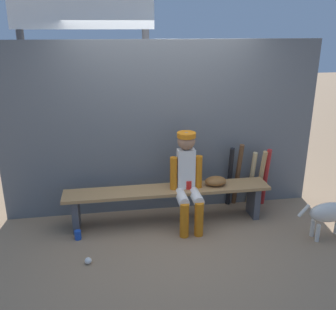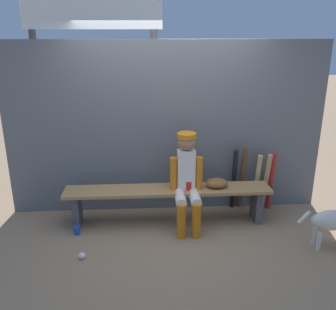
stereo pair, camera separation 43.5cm
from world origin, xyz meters
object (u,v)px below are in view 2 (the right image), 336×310
bat_aluminum_black (234,180)px  cup_on_ground (77,230)px  bat_aluminum_red (271,181)px  bat_wood_dark (242,178)px  baseball (82,256)px  bat_wood_tan (266,182)px  cup_on_bench (189,185)px  bat_wood_natural (257,182)px  player_seated (187,178)px  dugout_bench (168,196)px  scoreboard (98,27)px  baseball_glove (217,183)px

bat_aluminum_black → cup_on_ground: (-2.05, -0.55, -0.39)m
bat_aluminum_black → bat_aluminum_red: bearing=-7.5°
bat_wood_dark → baseball: bearing=-152.1°
bat_wood_dark → bat_aluminum_red: bat_wood_dark is taller
bat_wood_tan → cup_on_bench: bat_wood_tan is taller
bat_wood_natural → baseball: bearing=-154.4°
bat_wood_natural → cup_on_ground: 2.46m
player_seated → cup_on_bench: 0.15m
bat_wood_tan → bat_aluminum_red: bearing=-5.7°
bat_wood_tan → baseball: bearing=-156.6°
bat_aluminum_red → bat_wood_natural: bearing=159.7°
bat_wood_tan → baseball: size_ratio=11.41×
dugout_bench → baseball: bearing=-142.6°
bat_wood_natural → player_seated: bearing=-157.3°
bat_aluminum_red → scoreboard: scoreboard is taller
bat_aluminum_black → bat_wood_tan: size_ratio=1.05×
player_seated → baseball: (-1.22, -0.65, -0.62)m
bat_wood_dark → player_seated: bearing=-152.0°
bat_wood_dark → bat_wood_tan: (0.31, -0.06, -0.05)m
bat_wood_tan → bat_aluminum_red: 0.07m
bat_wood_natural → baseball: 2.50m
bat_wood_natural → cup_on_bench: bat_wood_natural is taller
bat_wood_natural → baseball: bat_wood_natural is taller
bat_wood_tan → scoreboard: 3.14m
cup_on_bench → scoreboard: bearing=134.1°
bat_aluminum_black → cup_on_ground: bat_aluminum_black is taller
bat_aluminum_black → bat_wood_natural: bat_aluminum_black is taller
baseball_glove → bat_aluminum_red: bearing=17.3°
player_seated → bat_wood_dark: bearing=28.0°
baseball → cup_on_ground: 0.54m
baseball_glove → scoreboard: size_ratio=0.08×
bat_aluminum_red → cup_on_bench: (-1.16, -0.29, 0.10)m
bat_wood_tan → dugout_bench: bearing=-169.3°
dugout_bench → baseball: dugout_bench is taller
bat_wood_tan → bat_wood_natural: bearing=151.5°
baseball → bat_wood_dark: bearing=27.9°
dugout_bench → player_seated: (0.23, -0.11, 0.29)m
dugout_bench → bat_wood_natural: size_ratio=3.25×
dugout_bench → cup_on_ground: dugout_bench is taller
cup_on_ground → player_seated: bearing=5.2°
baseball_glove → bat_aluminum_black: (0.30, 0.31, -0.09)m
bat_wood_natural → cup_on_ground: bearing=-167.0°
bat_aluminum_red → cup_on_ground: size_ratio=7.89×
bat_aluminum_black → baseball: 2.23m
baseball_glove → bat_wood_natural: bat_wood_natural is taller
bat_wood_dark → cup_on_bench: bearing=-155.1°
player_seated → scoreboard: (-1.13, 1.26, 1.76)m
player_seated → baseball_glove: (0.40, 0.11, -0.12)m
bat_aluminum_black → baseball_glove: bearing=-133.6°
dugout_bench → player_seated: bearing=-26.3°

